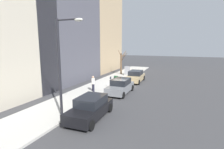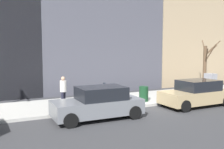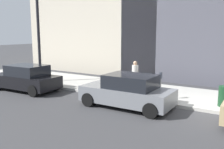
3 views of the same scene
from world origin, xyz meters
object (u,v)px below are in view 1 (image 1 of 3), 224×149
(office_tower_left, at_px, (87,13))
(parked_car_tan, at_px, (135,76))
(parking_meter, at_px, (111,81))
(office_block_center, at_px, (37,23))
(utility_box, at_px, (127,71))
(bare_tree, at_px, (121,63))
(parked_car_grey, at_px, (120,86))
(pedestrian_near_meter, at_px, (93,83))
(trash_bin, at_px, (116,80))
(streetlamp, at_px, (62,60))
(parked_car_black, at_px, (90,108))

(office_tower_left, bearing_deg, parked_car_tan, 146.81)
(parking_meter, height_order, office_block_center, office_block_center)
(utility_box, bearing_deg, bare_tree, -31.30)
(office_tower_left, xyz_separation_m, office_block_center, (1.17, 11.59, -3.04))
(parked_car_tan, relative_size, parked_car_grey, 1.00)
(pedestrian_near_meter, relative_size, office_block_center, 0.11)
(trash_bin, bearing_deg, parked_car_grey, 117.17)
(pedestrian_near_meter, bearing_deg, bare_tree, -48.89)
(parking_meter, xyz_separation_m, office_block_center, (11.46, -1.30, 6.91))
(parked_car_grey, xyz_separation_m, bare_tree, (3.62, -10.57, 1.33))
(trash_bin, bearing_deg, office_block_center, 7.94)
(parked_car_tan, xyz_separation_m, office_block_center, (12.93, 3.90, 7.15))
(parked_car_grey, xyz_separation_m, streetlamp, (1.34, 7.46, 3.28))
(parked_car_grey, height_order, office_block_center, office_block_center)
(bare_tree, height_order, pedestrian_near_meter, bare_tree)
(streetlamp, height_order, office_tower_left, office_tower_left)
(streetlamp, relative_size, bare_tree, 1.65)
(pedestrian_near_meter, bearing_deg, office_block_center, 18.85)
(office_tower_left, distance_m, office_block_center, 12.04)
(parking_meter, height_order, office_tower_left, office_tower_left)
(utility_box, distance_m, office_block_center, 14.79)
(bare_tree, xyz_separation_m, trash_bin, (-1.66, 6.76, -1.46))
(parking_meter, xyz_separation_m, trash_bin, (0.45, -2.84, -0.38))
(parked_car_grey, bearing_deg, office_block_center, -10.05)
(parked_car_black, distance_m, utility_box, 16.68)
(bare_tree, relative_size, office_tower_left, 0.18)
(parked_car_grey, bearing_deg, parking_meter, -33.09)
(office_block_center, bearing_deg, parking_meter, 173.52)
(streetlamp, distance_m, office_tower_left, 24.74)
(office_tower_left, bearing_deg, parking_meter, 128.60)
(parked_car_grey, relative_size, bare_tree, 1.07)
(parked_car_tan, height_order, utility_box, utility_box)
(pedestrian_near_meter, bearing_deg, streetlamp, 137.90)
(parked_car_black, bearing_deg, pedestrian_near_meter, -65.38)
(office_block_center, bearing_deg, office_tower_left, -95.75)
(utility_box, xyz_separation_m, trash_bin, (-0.40, 5.99, -0.25))
(pedestrian_near_meter, bearing_deg, parked_car_black, 153.15)
(parked_car_tan, xyz_separation_m, parked_car_grey, (-0.04, 6.18, 0.00))
(bare_tree, relative_size, office_block_center, 0.25)
(utility_box, xyz_separation_m, pedestrian_near_meter, (0.30, 10.78, 0.24))
(office_block_center, bearing_deg, pedestrian_near_meter, 162.47)
(parked_car_grey, xyz_separation_m, trash_bin, (1.96, -3.82, -0.14))
(parked_car_tan, xyz_separation_m, parking_meter, (1.47, 5.20, 0.24))
(bare_tree, bearing_deg, utility_box, 148.70)
(parked_car_grey, height_order, trash_bin, parked_car_grey)
(parking_meter, bearing_deg, parked_car_black, 102.69)
(parked_car_grey, distance_m, trash_bin, 4.29)
(parked_car_black, xyz_separation_m, office_tower_left, (12.02, -20.55, 10.19))
(utility_box, relative_size, bare_tree, 0.36)
(parked_car_tan, bearing_deg, trash_bin, 50.17)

